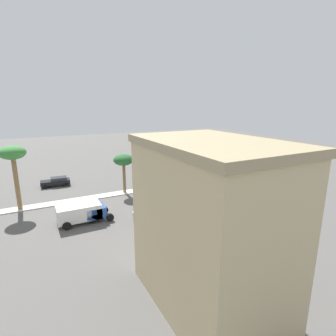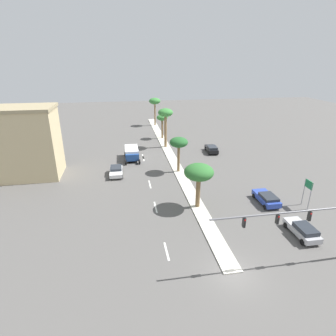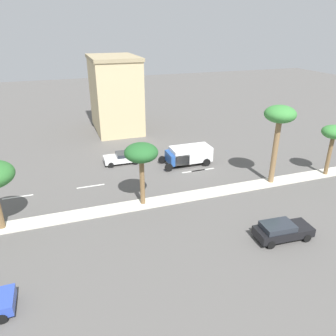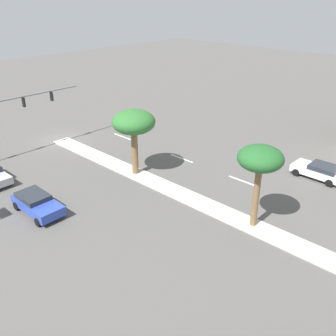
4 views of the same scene
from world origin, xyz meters
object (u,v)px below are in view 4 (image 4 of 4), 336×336
(sedan_blue_front, at_px, (37,203))
(sedan_white_trailing, at_px, (319,170))
(palm_tree_inboard, at_px, (134,123))
(palm_tree_mid, at_px, (260,160))

(sedan_blue_front, xyz_separation_m, sedan_white_trailing, (-19.40, 12.69, -0.03))
(palm_tree_inboard, relative_size, palm_tree_mid, 0.98)
(sedan_white_trailing, bearing_deg, sedan_blue_front, -33.19)
(palm_tree_inboard, bearing_deg, palm_tree_mid, 90.24)
(sedan_blue_front, bearing_deg, sedan_white_trailing, 146.81)
(sedan_blue_front, bearing_deg, palm_tree_inboard, 176.43)
(palm_tree_inboard, bearing_deg, sedan_blue_front, -3.57)
(sedan_white_trailing, bearing_deg, palm_tree_mid, -1.41)
(palm_tree_inboard, relative_size, sedan_white_trailing, 1.36)
(palm_tree_mid, bearing_deg, sedan_blue_front, -53.55)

